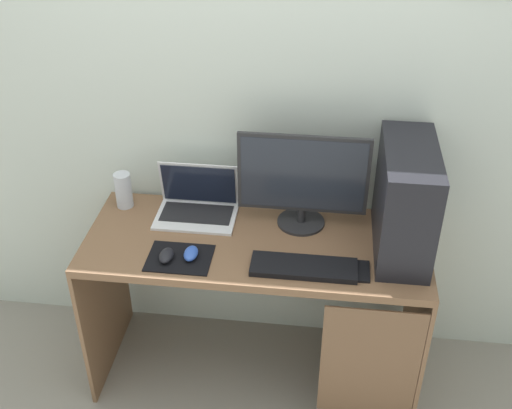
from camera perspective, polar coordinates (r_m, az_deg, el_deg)
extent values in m
plane|color=gray|center=(3.20, 0.00, -14.49)|extent=(8.00, 8.00, 0.00)
cube|color=beige|center=(2.70, 0.88, 10.00)|extent=(4.00, 0.04, 2.60)
cube|color=brown|center=(2.68, 0.00, -3.52)|extent=(1.44, 0.59, 0.03)
cube|color=brown|center=(3.08, -13.43, -8.26)|extent=(0.02, 0.59, 0.74)
cube|color=brown|center=(2.95, 14.09, -10.48)|extent=(0.02, 0.59, 0.74)
cube|color=brown|center=(2.70, 10.17, -13.96)|extent=(0.40, 0.01, 0.60)
cube|color=black|center=(2.58, 13.26, 0.38)|extent=(0.21, 0.49, 0.45)
cylinder|color=#232326|center=(2.77, 4.05, -1.56)|extent=(0.21, 0.21, 0.01)
cylinder|color=#232326|center=(2.75, 4.08, -0.91)|extent=(0.04, 0.04, 0.06)
cube|color=#232326|center=(2.63, 4.25, 2.75)|extent=(0.55, 0.02, 0.36)
cube|color=#232833|center=(2.62, 4.24, 2.64)|extent=(0.52, 0.00, 0.33)
cube|color=silver|center=(2.81, -5.41, -1.13)|extent=(0.35, 0.23, 0.01)
cube|color=black|center=(2.82, -5.35, -0.79)|extent=(0.31, 0.15, 0.00)
cube|color=silver|center=(2.83, -5.14, 1.89)|extent=(0.35, 0.04, 0.22)
cube|color=black|center=(2.82, -5.17, 1.80)|extent=(0.33, 0.03, 0.19)
cylinder|color=#B7BCC6|center=(2.90, -11.82, 1.27)|extent=(0.07, 0.07, 0.17)
cube|color=black|center=(2.52, 4.31, -5.64)|extent=(0.42, 0.14, 0.02)
cube|color=black|center=(2.59, -6.87, -4.79)|extent=(0.26, 0.20, 0.00)
ellipsoid|color=#2D51B2|center=(2.57, -5.87, -4.39)|extent=(0.06, 0.10, 0.03)
ellipsoid|color=black|center=(2.58, -8.06, -4.56)|extent=(0.06, 0.10, 0.03)
cube|color=black|center=(2.53, 9.40, -5.93)|extent=(0.07, 0.13, 0.01)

